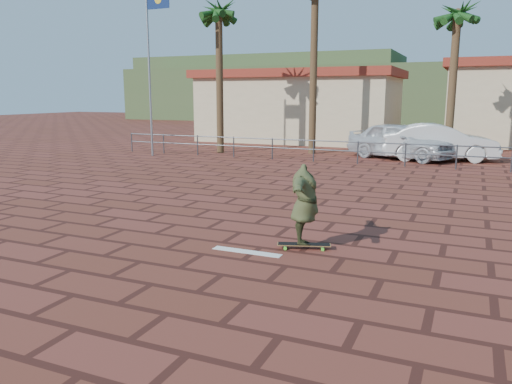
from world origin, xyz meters
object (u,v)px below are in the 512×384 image
Objects in this scene: longboard at (304,245)px; car_silver at (401,141)px; car_white at (439,142)px; skateboarder at (305,204)px.

car_silver is at bearing 72.17° from longboard.
car_silver reaches higher than car_white.
car_white is (1.68, 0.14, -0.02)m from car_silver.
car_silver reaches higher than longboard.
car_silver is 0.99× the size of car_white.
car_white is (1.48, 15.30, 0.75)m from longboard.
longboard is 0.21× the size of car_silver.
skateboarder reaches higher than car_white.
skateboarder is at bearing 161.42° from longboard.
longboard is at bearing -156.94° from car_silver.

